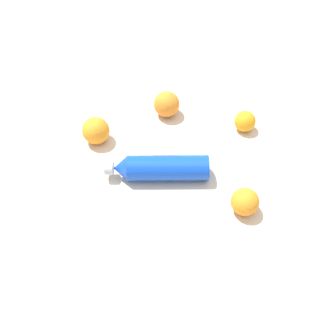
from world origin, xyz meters
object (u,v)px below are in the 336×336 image
Objects in this scene: orange_0 at (167,104)px; water_bottle at (160,168)px; orange_3 at (245,202)px; orange_2 at (245,121)px; orange_1 at (96,131)px.

water_bottle is at bearing 1.30° from orange_0.
orange_0 is 0.43m from orange_3.
orange_3 reaches higher than water_bottle.
orange_0 is 0.25m from orange_2.
orange_3 is (0.31, -0.01, 0.00)m from orange_2.
water_bottle is 3.52× the size of orange_1.
orange_3 is (0.22, 0.44, -0.00)m from orange_1.
orange_1 reaches higher than orange_2.
orange_1 is at bearing -54.61° from orange_0.
water_bottle reaches higher than orange_2.
water_bottle is 3.97× the size of orange_3.
orange_2 is (-0.22, 0.24, -0.00)m from water_bottle.
orange_1 is 0.46m from orange_2.
water_bottle is at bearing -112.10° from orange_3.
orange_1 reaches higher than orange_3.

